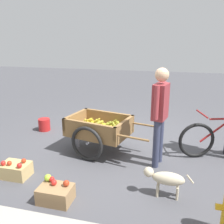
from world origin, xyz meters
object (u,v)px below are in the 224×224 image
at_px(plastic_bucket, 44,125).
at_px(mixed_fruit_crate, 15,170).
at_px(fruit_cart, 99,130).
at_px(vendor_person, 160,109).
at_px(dog, 165,178).
at_px(bicycle, 223,139).
at_px(apple_crate, 56,193).

bearing_deg(plastic_bucket, mixed_fruit_crate, 106.58).
xyz_separation_m(fruit_cart, vendor_person, (-1.11, 0.24, 0.56)).
distance_m(dog, plastic_bucket, 3.44).
distance_m(vendor_person, mixed_fruit_crate, 2.49).
xyz_separation_m(vendor_person, bicycle, (-1.13, -0.58, -0.65)).
bearing_deg(fruit_cart, bicycle, -171.50).
relative_size(bicycle, mixed_fruit_crate, 3.63).
bearing_deg(dog, vendor_person, -79.19).
height_order(fruit_cart, mixed_fruit_crate, fruit_cart).
bearing_deg(plastic_bucket, apple_crate, 121.94).
relative_size(plastic_bucket, apple_crate, 0.64).
distance_m(dog, apple_crate, 1.49).
bearing_deg(fruit_cart, mixed_fruit_crate, 50.22).
distance_m(bicycle, mixed_fruit_crate, 3.61).
distance_m(vendor_person, apple_crate, 2.04).
xyz_separation_m(apple_crate, mixed_fruit_crate, (0.89, -0.41, -0.00)).
bearing_deg(apple_crate, dog, -160.90).
bearing_deg(mixed_fruit_crate, dog, -178.08).
xyz_separation_m(vendor_person, plastic_bucket, (2.71, -0.99, -0.86)).
relative_size(plastic_bucket, mixed_fruit_crate, 0.64).
distance_m(fruit_cart, bicycle, 2.27).
relative_size(vendor_person, bicycle, 1.04).
bearing_deg(plastic_bucket, vendor_person, 159.83).
height_order(fruit_cart, bicycle, bicycle).
xyz_separation_m(bicycle, dog, (0.96, 1.47, -0.08)).
bearing_deg(bicycle, dog, 56.92).
height_order(bicycle, apple_crate, bicycle).
height_order(vendor_person, dog, vendor_person).
distance_m(vendor_person, dog, 1.16).
relative_size(vendor_person, apple_crate, 3.77).
bearing_deg(vendor_person, fruit_cart, -12.40).
bearing_deg(dog, fruit_cart, -41.48).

